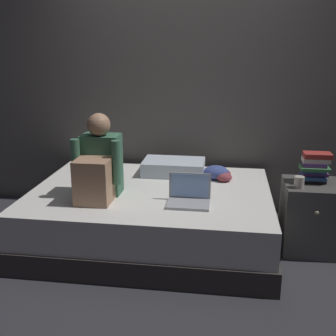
% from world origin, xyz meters
% --- Properties ---
extents(ground_plane, '(8.00, 8.00, 0.00)m').
position_xyz_m(ground_plane, '(0.00, 0.00, 0.00)').
color(ground_plane, '#2D2D33').
extents(wall_back, '(5.60, 0.10, 2.70)m').
position_xyz_m(wall_back, '(0.00, 1.20, 1.35)').
color(wall_back, '#605B56').
rests_on(wall_back, ground_plane).
extents(bed, '(2.00, 1.50, 0.47)m').
position_xyz_m(bed, '(-0.20, 0.30, 0.23)').
color(bed, '#332D2B').
rests_on(bed, ground_plane).
extents(nightstand, '(0.44, 0.46, 0.57)m').
position_xyz_m(nightstand, '(1.10, 0.33, 0.28)').
color(nightstand, '#474442').
rests_on(nightstand, ground_plane).
extents(person_sitting, '(0.39, 0.44, 0.66)m').
position_xyz_m(person_sitting, '(-0.57, 0.07, 0.72)').
color(person_sitting, '#38664C').
rests_on(person_sitting, bed).
extents(laptop, '(0.32, 0.23, 0.22)m').
position_xyz_m(laptop, '(0.14, 0.02, 0.52)').
color(laptop, '#9EA0A5').
rests_on(laptop, bed).
extents(pillow, '(0.56, 0.36, 0.13)m').
position_xyz_m(pillow, '(-0.07, 0.75, 0.53)').
color(pillow, silver).
rests_on(pillow, bed).
extents(book_stack, '(0.23, 0.17, 0.24)m').
position_xyz_m(book_stack, '(1.11, 0.37, 0.69)').
color(book_stack, black).
rests_on(book_stack, nightstand).
extents(mug, '(0.08, 0.08, 0.09)m').
position_xyz_m(mug, '(0.97, 0.21, 0.61)').
color(mug, '#BCB2A3').
rests_on(mug, nightstand).
extents(clothes_pile, '(0.25, 0.21, 0.12)m').
position_xyz_m(clothes_pile, '(0.35, 0.65, 0.52)').
color(clothes_pile, '#8E3D47').
rests_on(clothes_pile, bed).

